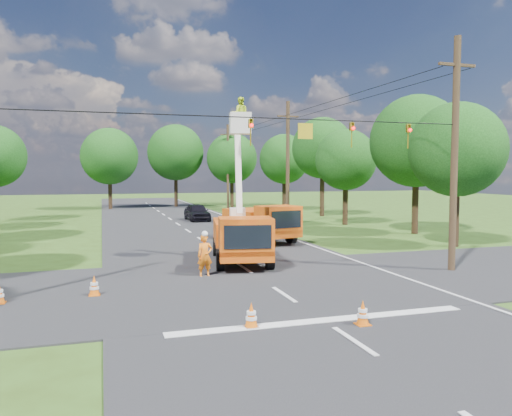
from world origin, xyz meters
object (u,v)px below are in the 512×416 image
object	(u,v)px
traffic_cone_4	(94,286)
ground_worker	(205,256)
pole_right_near	(455,153)
tree_far_a	(109,156)
bucket_truck	(241,229)
traffic_cone_2	(271,249)
pole_right_mid	(288,162)
tree_right_b	(417,141)
distant_car	(197,212)
tree_right_d	(322,148)
tree_far_b	(176,153)
traffic_cone_3	(262,244)
tree_right_e	(284,159)
traffic_cone_1	(363,313)
pole_right_far	(228,166)
tree_far_c	(232,158)
second_truck	(261,222)
traffic_cone_7	(256,229)
tree_right_a	(457,150)
tree_right_c	(346,160)

from	to	relation	value
traffic_cone_4	ground_worker	bearing A→B (deg)	25.75
pole_right_near	tree_far_a	bearing A→B (deg)	107.43
bucket_truck	traffic_cone_2	size ratio (longest dim) A/B	11.01
bucket_truck	traffic_cone_4	xyz separation A→B (m)	(-6.55, -4.66, -1.28)
pole_right_mid	tree_right_b	world-z (taller)	pole_right_mid
distant_car	tree_right_d	bearing A→B (deg)	3.33
tree_right_b	tree_far_b	bearing A→B (deg)	109.98
traffic_cone_3	traffic_cone_4	xyz separation A→B (m)	(-8.70, -8.12, 0.00)
traffic_cone_4	tree_right_e	size ratio (longest dim) A/B	0.08
pole_right_mid	tree_far_b	xyz separation A→B (m)	(-5.50, 25.00, 1.70)
distant_car	traffic_cone_1	size ratio (longest dim) A/B	6.31
pole_right_far	tree_right_e	world-z (taller)	pole_right_far
ground_worker	tree_right_e	distance (m)	36.98
traffic_cone_1	tree_far_c	world-z (taller)	tree_far_c
second_truck	bucket_truck	bearing A→B (deg)	-127.45
pole_right_far	tree_far_c	bearing A→B (deg)	63.43
pole_right_near	pole_right_mid	xyz separation A→B (m)	(0.00, 20.00, 0.00)
ground_worker	tree_far_b	bearing A→B (deg)	79.23
traffic_cone_4	traffic_cone_7	distance (m)	18.65
traffic_cone_2	tree_far_c	bearing A→B (deg)	78.63
tree_right_a	traffic_cone_3	bearing A→B (deg)	169.82
traffic_cone_2	pole_right_near	bearing A→B (deg)	-43.88
traffic_cone_4	tree_far_b	world-z (taller)	tree_far_b
traffic_cone_1	traffic_cone_2	world-z (taller)	same
tree_right_d	tree_far_c	world-z (taller)	tree_right_d
pole_right_far	pole_right_near	bearing A→B (deg)	-90.00
bucket_truck	tree_far_c	world-z (taller)	tree_far_c
pole_right_far	tree_far_b	size ratio (longest dim) A/B	0.97
traffic_cone_1	pole_right_mid	world-z (taller)	pole_right_mid
pole_right_far	tree_right_d	bearing A→B (deg)	-64.14
traffic_cone_3	tree_far_a	world-z (taller)	tree_far_a
ground_worker	tree_right_c	distance (m)	23.27
second_truck	traffic_cone_2	size ratio (longest dim) A/B	9.24
traffic_cone_1	traffic_cone_7	world-z (taller)	same
tree_far_b	traffic_cone_2	bearing A→B (deg)	-91.09
traffic_cone_1	traffic_cone_2	distance (m)	11.93
traffic_cone_1	tree_right_d	bearing A→B (deg)	67.05
second_truck	ground_worker	distance (m)	10.78
ground_worker	pole_right_mid	xyz separation A→B (m)	(10.48, 18.07, 4.23)
ground_worker	tree_right_a	size ratio (longest dim) A/B	0.21
tree_right_e	second_truck	bearing A→B (deg)	-113.60
tree_right_e	traffic_cone_3	bearing A→B (deg)	-112.81
tree_right_d	tree_far_a	distance (m)	25.46
second_truck	tree_right_c	size ratio (longest dim) A/B	0.84
ground_worker	traffic_cone_7	bearing A→B (deg)	60.46
pole_right_near	traffic_cone_7	bearing A→B (deg)	105.35
tree_right_c	tree_right_d	size ratio (longest dim) A/B	0.81
tree_far_a	tree_far_b	bearing A→B (deg)	14.04
traffic_cone_7	tree_right_a	distance (m)	14.01
traffic_cone_1	tree_far_a	size ratio (longest dim) A/B	0.07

